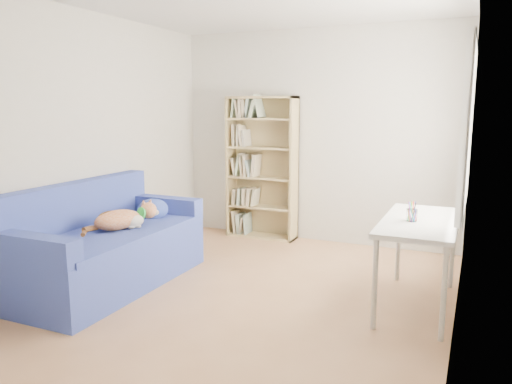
# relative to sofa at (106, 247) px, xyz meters

# --- Properties ---
(ground) EXTENTS (4.00, 4.00, 0.00)m
(ground) POSITION_rel_sofa_xyz_m (1.31, 0.34, -0.36)
(ground) COLOR #AF794F
(ground) RESTS_ON ground
(room_shell) EXTENTS (3.54, 4.04, 2.62)m
(room_shell) POSITION_rel_sofa_xyz_m (1.41, 0.37, 1.27)
(room_shell) COLOR silver
(room_shell) RESTS_ON ground
(sofa) EXTENTS (0.94, 1.95, 0.96)m
(sofa) POSITION_rel_sofa_xyz_m (0.00, 0.00, 0.00)
(sofa) COLOR navy
(sofa) RESTS_ON ground
(bookshelf) EXTENTS (0.90, 0.28, 1.79)m
(bookshelf) POSITION_rel_sofa_xyz_m (0.66, 2.19, 0.47)
(bookshelf) COLOR tan
(bookshelf) RESTS_ON ground
(desk) EXTENTS (0.59, 1.28, 0.75)m
(desk) POSITION_rel_sofa_xyz_m (2.75, 0.64, 0.32)
(desk) COLOR silver
(desk) RESTS_ON ground
(pen_cup) EXTENTS (0.09, 0.09, 0.17)m
(pen_cup) POSITION_rel_sofa_xyz_m (2.69, 0.55, 0.45)
(pen_cup) COLOR white
(pen_cup) RESTS_ON desk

